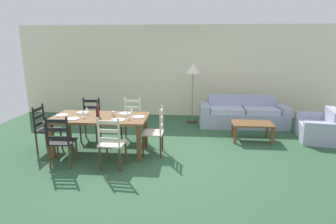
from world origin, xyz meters
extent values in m
cube|color=#2D5436|center=(0.00, 0.00, -0.01)|extent=(9.60, 9.60, 0.02)
cube|color=beige|center=(0.00, 3.30, 1.35)|extent=(9.60, 0.16, 2.70)
cube|color=brown|center=(-1.34, 0.07, 0.72)|extent=(1.90, 0.96, 0.05)
cube|color=brown|center=(-2.19, -0.31, 0.35)|extent=(0.08, 0.08, 0.70)
cube|color=brown|center=(-0.49, -0.31, 0.35)|extent=(0.08, 0.08, 0.70)
cube|color=brown|center=(-2.19, 0.45, 0.35)|extent=(0.08, 0.08, 0.70)
cube|color=brown|center=(-0.49, 0.45, 0.35)|extent=(0.08, 0.08, 0.70)
cube|color=black|center=(-1.83, -0.61, 0.45)|extent=(0.44, 0.42, 0.03)
cylinder|color=#4F341C|center=(-2.02, -0.45, 0.22)|extent=(0.04, 0.04, 0.43)
cylinder|color=#4F341C|center=(-1.66, -0.43, 0.22)|extent=(0.04, 0.04, 0.43)
cylinder|color=#4F341C|center=(-2.00, -0.79, 0.22)|extent=(0.04, 0.04, 0.43)
cylinder|color=#4F341C|center=(-1.64, -0.77, 0.22)|extent=(0.04, 0.04, 0.43)
cylinder|color=black|center=(-2.00, -0.79, 0.71)|extent=(0.04, 0.04, 0.50)
cylinder|color=black|center=(-1.64, -0.77, 0.71)|extent=(0.04, 0.04, 0.50)
cube|color=black|center=(-1.82, -0.78, 0.58)|extent=(0.38, 0.04, 0.06)
cube|color=black|center=(-1.82, -0.78, 0.73)|extent=(0.38, 0.04, 0.06)
cube|color=black|center=(-1.82, -0.78, 0.88)|extent=(0.38, 0.04, 0.06)
cube|color=beige|center=(-0.90, -0.62, 0.45)|extent=(0.45, 0.43, 0.03)
cylinder|color=#4F341C|center=(-1.07, -0.44, 0.22)|extent=(0.04, 0.04, 0.43)
cylinder|color=#4F341C|center=(-0.71, -0.46, 0.22)|extent=(0.04, 0.04, 0.43)
cylinder|color=#4F341C|center=(-1.09, -0.78, 0.22)|extent=(0.04, 0.04, 0.43)
cylinder|color=#4F341C|center=(-0.74, -0.80, 0.22)|extent=(0.04, 0.04, 0.43)
cylinder|color=beige|center=(-1.09, -0.78, 0.71)|extent=(0.04, 0.04, 0.50)
cylinder|color=beige|center=(-0.74, -0.80, 0.71)|extent=(0.04, 0.04, 0.50)
cube|color=beige|center=(-0.92, -0.79, 0.58)|extent=(0.38, 0.05, 0.06)
cube|color=beige|center=(-0.92, -0.79, 0.73)|extent=(0.38, 0.05, 0.06)
cube|color=beige|center=(-0.92, -0.79, 0.88)|extent=(0.38, 0.05, 0.06)
cube|color=black|center=(-1.82, 0.77, 0.45)|extent=(0.44, 0.42, 0.03)
cylinder|color=#4F341C|center=(-1.64, 0.61, 0.22)|extent=(0.04, 0.04, 0.43)
cylinder|color=#4F341C|center=(-2.00, 0.59, 0.22)|extent=(0.04, 0.04, 0.43)
cylinder|color=#4F341C|center=(-1.65, 0.95, 0.22)|extent=(0.04, 0.04, 0.43)
cylinder|color=#4F341C|center=(-2.01, 0.93, 0.22)|extent=(0.04, 0.04, 0.43)
cylinder|color=black|center=(-1.65, 0.95, 0.71)|extent=(0.04, 0.04, 0.50)
cylinder|color=black|center=(-2.01, 0.93, 0.71)|extent=(0.04, 0.04, 0.50)
cube|color=black|center=(-1.83, 0.94, 0.58)|extent=(0.38, 0.04, 0.06)
cube|color=black|center=(-1.83, 0.94, 0.73)|extent=(0.38, 0.04, 0.06)
cube|color=black|center=(-1.83, 0.94, 0.88)|extent=(0.38, 0.04, 0.06)
cube|color=beige|center=(-0.89, 0.81, 0.45)|extent=(0.43, 0.42, 0.03)
cylinder|color=#4F341C|center=(-0.71, 0.63, 0.22)|extent=(0.04, 0.04, 0.43)
cylinder|color=#4F341C|center=(-1.07, 0.65, 0.22)|extent=(0.04, 0.04, 0.43)
cylinder|color=#4F341C|center=(-0.70, 0.97, 0.22)|extent=(0.04, 0.04, 0.43)
cylinder|color=#4F341C|center=(-1.06, 0.99, 0.22)|extent=(0.04, 0.04, 0.43)
cylinder|color=beige|center=(-0.70, 0.97, 0.71)|extent=(0.04, 0.04, 0.50)
cylinder|color=beige|center=(-1.06, 0.99, 0.71)|extent=(0.04, 0.04, 0.50)
cube|color=beige|center=(-0.88, 0.98, 0.58)|extent=(0.38, 0.04, 0.06)
cube|color=beige|center=(-0.88, 0.98, 0.73)|extent=(0.38, 0.04, 0.06)
cube|color=beige|center=(-0.88, 0.98, 0.88)|extent=(0.38, 0.04, 0.06)
cube|color=black|center=(-2.44, 0.04, 0.45)|extent=(0.41, 0.42, 0.03)
cylinder|color=#4F341C|center=(-2.27, 0.22, 0.22)|extent=(0.04, 0.04, 0.43)
cylinder|color=#4F341C|center=(-2.27, -0.14, 0.22)|extent=(0.04, 0.04, 0.43)
cylinder|color=#4F341C|center=(-2.61, 0.23, 0.22)|extent=(0.04, 0.04, 0.43)
cylinder|color=#4F341C|center=(-2.61, -0.13, 0.22)|extent=(0.04, 0.04, 0.43)
cylinder|color=black|center=(-2.61, 0.23, 0.71)|extent=(0.04, 0.04, 0.50)
cylinder|color=black|center=(-2.61, -0.13, 0.71)|extent=(0.04, 0.04, 0.50)
cube|color=black|center=(-2.61, 0.05, 0.58)|extent=(0.03, 0.38, 0.06)
cube|color=black|center=(-2.61, 0.05, 0.73)|extent=(0.03, 0.38, 0.06)
cube|color=black|center=(-2.61, 0.05, 0.88)|extent=(0.03, 0.38, 0.06)
cube|color=beige|center=(-0.28, 0.05, 0.45)|extent=(0.40, 0.42, 0.03)
cylinder|color=#4F341C|center=(-0.45, -0.13, 0.22)|extent=(0.04, 0.04, 0.43)
cylinder|color=#4F341C|center=(-0.45, 0.23, 0.22)|extent=(0.04, 0.04, 0.43)
cylinder|color=#4F341C|center=(-0.11, -0.13, 0.22)|extent=(0.04, 0.04, 0.43)
cylinder|color=#4F341C|center=(-0.11, 0.23, 0.22)|extent=(0.04, 0.04, 0.43)
cylinder|color=beige|center=(-0.11, -0.13, 0.71)|extent=(0.04, 0.04, 0.50)
cylinder|color=beige|center=(-0.11, 0.23, 0.71)|extent=(0.04, 0.04, 0.50)
cube|color=beige|center=(-0.11, 0.05, 0.58)|extent=(0.02, 0.38, 0.06)
cube|color=beige|center=(-0.11, 0.05, 0.73)|extent=(0.02, 0.38, 0.06)
cube|color=beige|center=(-0.11, 0.05, 0.88)|extent=(0.02, 0.38, 0.06)
cylinder|color=white|center=(-1.79, -0.18, 0.76)|extent=(0.24, 0.24, 0.02)
cube|color=silver|center=(-1.94, -0.18, 0.75)|extent=(0.03, 0.17, 0.01)
cylinder|color=white|center=(-0.89, -0.18, 0.76)|extent=(0.24, 0.24, 0.02)
cube|color=silver|center=(-1.04, -0.18, 0.75)|extent=(0.03, 0.17, 0.01)
cylinder|color=white|center=(-1.79, 0.32, 0.76)|extent=(0.24, 0.24, 0.02)
cube|color=silver|center=(-1.94, 0.32, 0.75)|extent=(0.02, 0.17, 0.01)
cylinder|color=white|center=(-0.89, 0.32, 0.76)|extent=(0.24, 0.24, 0.02)
cube|color=silver|center=(-1.04, 0.32, 0.75)|extent=(0.02, 0.17, 0.01)
cylinder|color=white|center=(-2.12, 0.07, 0.76)|extent=(0.24, 0.24, 0.02)
cube|color=silver|center=(-2.27, 0.07, 0.75)|extent=(0.03, 0.17, 0.01)
cylinder|color=white|center=(-0.56, 0.07, 0.76)|extent=(0.24, 0.24, 0.02)
cube|color=silver|center=(-0.71, 0.07, 0.75)|extent=(0.03, 0.17, 0.01)
cylinder|color=#471919|center=(-1.37, 0.03, 0.86)|extent=(0.07, 0.07, 0.22)
cylinder|color=#471919|center=(-1.37, 0.03, 1.01)|extent=(0.02, 0.02, 0.08)
cylinder|color=black|center=(-1.37, 0.03, 1.06)|extent=(0.03, 0.03, 0.02)
cylinder|color=white|center=(-1.64, -0.05, 0.75)|extent=(0.06, 0.06, 0.01)
cylinder|color=white|center=(-1.64, -0.05, 0.79)|extent=(0.01, 0.01, 0.07)
cone|color=white|center=(-1.64, -0.05, 0.87)|extent=(0.06, 0.06, 0.08)
cylinder|color=white|center=(-0.75, -0.08, 0.75)|extent=(0.06, 0.06, 0.01)
cylinder|color=white|center=(-0.75, -0.08, 0.79)|extent=(0.01, 0.01, 0.07)
cone|color=white|center=(-0.75, -0.08, 0.87)|extent=(0.06, 0.06, 0.08)
cylinder|color=white|center=(-1.67, 0.23, 0.75)|extent=(0.06, 0.06, 0.01)
cylinder|color=white|center=(-1.67, 0.23, 0.79)|extent=(0.01, 0.01, 0.07)
cone|color=white|center=(-1.67, 0.23, 0.87)|extent=(0.06, 0.06, 0.08)
cylinder|color=white|center=(-0.74, 0.22, 0.75)|extent=(0.06, 0.06, 0.01)
cylinder|color=white|center=(-0.74, 0.22, 0.79)|extent=(0.01, 0.01, 0.07)
cone|color=white|center=(-0.74, 0.22, 0.87)|extent=(0.06, 0.06, 0.08)
cylinder|color=beige|center=(-1.09, 0.15, 0.80)|extent=(0.07, 0.07, 0.09)
cube|color=#9BA3BE|center=(1.84, 2.20, 0.20)|extent=(1.82, 0.83, 0.40)
cube|color=#9BA3BE|center=(1.84, 2.50, 0.40)|extent=(1.80, 0.23, 0.80)
cube|color=#9BA3BE|center=(2.86, 2.22, 0.29)|extent=(0.26, 0.80, 0.58)
cube|color=#9BA3BE|center=(0.82, 2.18, 0.29)|extent=(0.26, 0.80, 0.58)
cube|color=#AEB7D4|center=(2.29, 2.16, 0.46)|extent=(0.87, 0.66, 0.12)
cube|color=#AEB7D4|center=(1.39, 2.14, 0.46)|extent=(0.87, 0.66, 0.12)
cube|color=brown|center=(1.85, 1.05, 0.40)|extent=(0.90, 0.56, 0.04)
cube|color=brown|center=(1.45, 0.82, 0.19)|extent=(0.06, 0.06, 0.38)
cube|color=brown|center=(2.25, 0.82, 0.19)|extent=(0.06, 0.06, 0.38)
cube|color=brown|center=(1.45, 1.28, 0.19)|extent=(0.06, 0.06, 0.38)
cube|color=brown|center=(2.25, 1.28, 0.19)|extent=(0.06, 0.06, 0.38)
cube|color=#A1A6C0|center=(3.39, 1.30, 0.19)|extent=(0.93, 0.93, 0.38)
cube|color=#A1A6C0|center=(3.69, 1.25, 0.36)|extent=(0.33, 0.82, 0.72)
cube|color=#A1A6C0|center=(3.31, 0.81, 0.26)|extent=(0.82, 0.31, 0.52)
cube|color=#A1A6C0|center=(3.48, 1.78, 0.26)|extent=(0.82, 0.31, 0.52)
cylinder|color=#332D28|center=(0.49, 2.45, 0.01)|extent=(0.28, 0.28, 0.03)
cylinder|color=gray|center=(0.49, 2.45, 0.71)|extent=(0.03, 0.03, 1.35)
cone|color=beige|center=(0.49, 2.45, 1.51)|extent=(0.40, 0.40, 0.26)
camera|label=1|loc=(0.48, -5.19, 2.17)|focal=29.94mm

